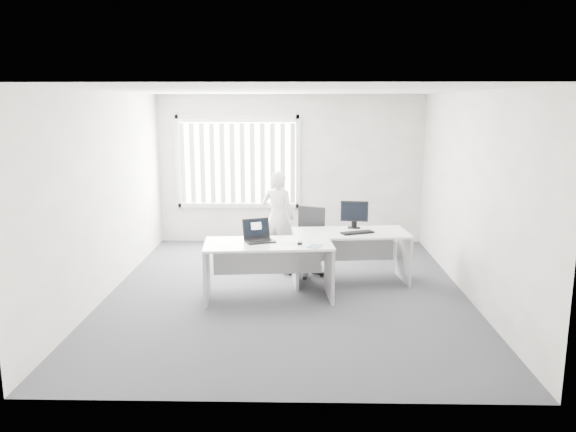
{
  "coord_description": "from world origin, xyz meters",
  "views": [
    {
      "loc": [
        0.18,
        -7.6,
        2.63
      ],
      "look_at": [
        0.01,
        0.15,
        1.07
      ],
      "focal_mm": 35.0,
      "sensor_mm": 36.0,
      "label": 1
    }
  ],
  "objects_px": {
    "desk_near": "(268,258)",
    "monitor": "(354,215)",
    "person": "(278,217)",
    "office_chair": "(307,253)",
    "laptop": "(260,231)",
    "desk_far": "(350,246)"
  },
  "relations": [
    {
      "from": "desk_near",
      "to": "office_chair",
      "type": "relative_size",
      "value": 1.71
    },
    {
      "from": "desk_near",
      "to": "laptop",
      "type": "height_order",
      "value": "laptop"
    },
    {
      "from": "person",
      "to": "monitor",
      "type": "xyz_separation_m",
      "value": [
        1.19,
        -0.84,
        0.21
      ]
    },
    {
      "from": "desk_far",
      "to": "office_chair",
      "type": "xyz_separation_m",
      "value": [
        -0.63,
        0.41,
        -0.23
      ]
    },
    {
      "from": "monitor",
      "to": "laptop",
      "type": "bearing_deg",
      "value": -137.69
    },
    {
      "from": "desk_near",
      "to": "person",
      "type": "xyz_separation_m",
      "value": [
        0.06,
        1.84,
        0.2
      ]
    },
    {
      "from": "laptop",
      "to": "desk_far",
      "type": "bearing_deg",
      "value": 6.95
    },
    {
      "from": "laptop",
      "to": "monitor",
      "type": "relative_size",
      "value": 0.91
    },
    {
      "from": "desk_near",
      "to": "monitor",
      "type": "bearing_deg",
      "value": 33.72
    },
    {
      "from": "desk_near",
      "to": "monitor",
      "type": "xyz_separation_m",
      "value": [
        1.25,
        1.01,
        0.41
      ]
    },
    {
      "from": "desk_near",
      "to": "person",
      "type": "height_order",
      "value": "person"
    },
    {
      "from": "desk_far",
      "to": "office_chair",
      "type": "relative_size",
      "value": 1.68
    },
    {
      "from": "person",
      "to": "desk_far",
      "type": "bearing_deg",
      "value": 154.87
    },
    {
      "from": "desk_far",
      "to": "monitor",
      "type": "distance_m",
      "value": 0.5
    },
    {
      "from": "desk_far",
      "to": "monitor",
      "type": "relative_size",
      "value": 4.21
    },
    {
      "from": "desk_near",
      "to": "laptop",
      "type": "relative_size",
      "value": 4.7
    },
    {
      "from": "monitor",
      "to": "person",
      "type": "bearing_deg",
      "value": 151.9
    },
    {
      "from": "person",
      "to": "laptop",
      "type": "distance_m",
      "value": 1.82
    },
    {
      "from": "office_chair",
      "to": "person",
      "type": "height_order",
      "value": "person"
    },
    {
      "from": "desk_near",
      "to": "person",
      "type": "relative_size",
      "value": 1.16
    },
    {
      "from": "office_chair",
      "to": "desk_near",
      "type": "bearing_deg",
      "value": -92.3
    },
    {
      "from": "desk_near",
      "to": "laptop",
      "type": "xyz_separation_m",
      "value": [
        -0.12,
        0.04,
        0.37
      ]
    }
  ]
}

